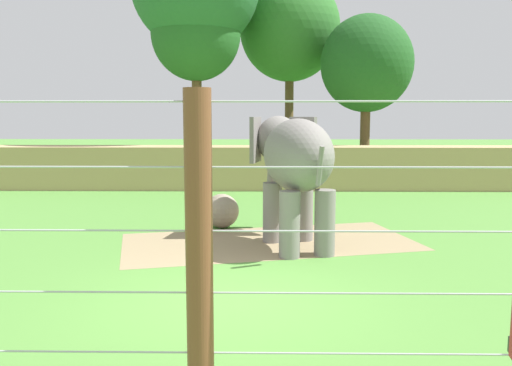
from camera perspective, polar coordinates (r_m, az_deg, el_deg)
ground_plane at (r=8.84m, az=-3.07°, el=-12.37°), size 120.00×120.00×0.00m
dirt_patch at (r=12.63m, az=1.42°, el=-6.33°), size 7.38×4.76×0.01m
embankment_wall at (r=21.77m, az=-0.65°, el=1.70°), size 36.00×1.80×1.73m
elephant at (r=12.05m, az=4.08°, el=2.47°), size 2.09×3.93×2.97m
enrichment_ball at (r=14.13m, az=-3.70°, el=-3.01°), size 0.91×0.91×0.91m
cable_fence at (r=5.30m, az=-5.78°, el=-7.47°), size 10.98×0.27×3.23m
tree_far_left at (r=24.81m, az=11.83°, el=12.41°), size 4.13×4.13×7.48m
tree_behind_wall at (r=27.81m, az=3.66°, el=16.21°), size 5.05×5.05×10.01m
tree_right_of_centre at (r=24.79m, az=-6.49°, el=15.57°), size 4.02×4.02×8.75m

